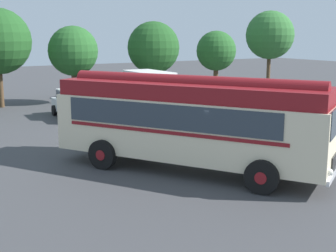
% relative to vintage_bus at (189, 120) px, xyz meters
% --- Properties ---
extents(ground_plane, '(120.00, 120.00, 0.00)m').
position_rel_vintage_bus_xyz_m(ground_plane, '(0.74, -0.52, -1.89)').
color(ground_plane, '#3D3D3F').
extents(vintage_bus, '(7.43, 9.84, 3.49)m').
position_rel_vintage_bus_xyz_m(vintage_bus, '(0.00, 0.00, 0.00)').
color(vintage_bus, beige).
rests_on(vintage_bus, ground).
extents(car_near_left, '(2.12, 4.28, 1.66)m').
position_rel_vintage_bus_xyz_m(car_near_left, '(0.08, 12.68, -1.05)').
color(car_near_left, silver).
rests_on(car_near_left, ground).
extents(car_mid_left, '(2.22, 4.32, 1.66)m').
position_rel_vintage_bus_xyz_m(car_mid_left, '(2.59, 12.58, -1.05)').
color(car_mid_left, silver).
rests_on(car_mid_left, ground).
extents(box_van, '(2.33, 5.77, 2.50)m').
position_rel_vintage_bus_xyz_m(box_van, '(5.47, 12.60, -0.53)').
color(box_van, silver).
rests_on(box_van, ground).
extents(tree_centre, '(3.50, 3.50, 5.48)m').
position_rel_vintage_bus_xyz_m(tree_centre, '(2.00, 18.17, 1.85)').
color(tree_centre, '#4C3823').
rests_on(tree_centre, ground).
extents(tree_right_of_centre, '(3.92, 3.92, 5.85)m').
position_rel_vintage_bus_xyz_m(tree_right_of_centre, '(8.09, 17.62, 2.02)').
color(tree_right_of_centre, '#4C3823').
rests_on(tree_right_of_centre, ground).
extents(tree_far_right, '(3.29, 3.29, 5.17)m').
position_rel_vintage_bus_xyz_m(tree_far_right, '(14.18, 17.93, 1.65)').
color(tree_far_right, '#4C3823').
rests_on(tree_far_right, ground).
extents(tree_extra_right, '(4.39, 4.29, 6.95)m').
position_rel_vintage_bus_xyz_m(tree_extra_right, '(20.53, 18.21, 2.83)').
color(tree_extra_right, '#4C3823').
rests_on(tree_extra_right, ground).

